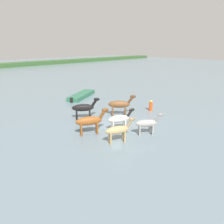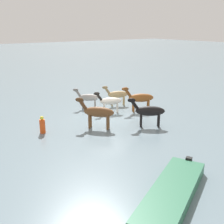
{
  "view_description": "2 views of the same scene",
  "coord_description": "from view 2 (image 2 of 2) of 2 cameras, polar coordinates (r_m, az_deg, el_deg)",
  "views": [
    {
      "loc": [
        -11.86,
        -10.85,
        6.51
      ],
      "look_at": [
        -0.15,
        0.47,
        1.11
      ],
      "focal_mm": 32.21,
      "sensor_mm": 36.0,
      "label": 1
    },
    {
      "loc": [
        11.44,
        16.49,
        6.66
      ],
      "look_at": [
        0.3,
        0.76,
        0.64
      ],
      "focal_mm": 44.61,
      "sensor_mm": 36.0,
      "label": 2
    }
  ],
  "objects": [
    {
      "name": "horse_dun_straggler",
      "position": [
        18.54,
        -3.01,
        -0.01
      ],
      "size": [
        2.11,
        2.23,
        2.07
      ],
      "rotation": [
        0.0,
        0.0,
        5.46
      ],
      "color": "brown",
      "rests_on": "ground_plane"
    },
    {
      "name": "buoy_channel_marker",
      "position": [
        18.43,
        -14.08,
        -2.69
      ],
      "size": [
        0.36,
        0.36,
        1.14
      ],
      "color": "#E54C19",
      "rests_on": "ground_plane"
    },
    {
      "name": "horse_gray_outer",
      "position": [
        21.89,
        -0.45,
        2.23
      ],
      "size": [
        2.14,
        1.32,
        1.73
      ],
      "rotation": [
        0.0,
        0.0,
        5.82
      ],
      "color": "silver",
      "rests_on": "ground_plane"
    },
    {
      "name": "horse_dark_mare",
      "position": [
        19.02,
        7.54,
        0.19
      ],
      "size": [
        2.27,
        1.88,
        1.99
      ],
      "rotation": [
        0.0,
        0.0,
        5.63
      ],
      "color": "black",
      "rests_on": "ground_plane"
    },
    {
      "name": "horse_pinto_flank",
      "position": [
        22.37,
        5.73,
        2.89
      ],
      "size": [
        2.46,
        1.61,
        2.02
      ],
      "rotation": [
        0.0,
        0.0,
        5.78
      ],
      "color": "brown",
      "rests_on": "ground_plane"
    },
    {
      "name": "ground_plane",
      "position": [
        21.15,
        -0.52,
        -1.02
      ],
      "size": [
        188.72,
        188.72,
        0.0
      ],
      "primitive_type": "plane",
      "color": "slate"
    },
    {
      "name": "horse_mid_herd",
      "position": [
        24.0,
        1.02,
        3.61
      ],
      "size": [
        2.18,
        1.28,
        1.75
      ],
      "rotation": [
        0.0,
        0.0,
        5.85
      ],
      "color": "tan",
      "rests_on": "ground_plane"
    },
    {
      "name": "boat_launch_far",
      "position": [
        11.84,
        12.16,
        -16.28
      ],
      "size": [
        5.5,
        3.78,
        0.76
      ],
      "rotation": [
        0.0,
        0.0,
        0.47
      ],
      "color": "#2D6B4C",
      "rests_on": "ground_plane"
    },
    {
      "name": "horse_rear_stallion",
      "position": [
        23.2,
        -4.96,
        2.98
      ],
      "size": [
        1.91,
        1.61,
        1.69
      ],
      "rotation": [
        0.0,
        0.0,
        5.62
      ],
      "color": "#9E9993",
      "rests_on": "ground_plane"
    }
  ]
}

